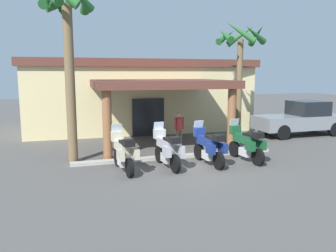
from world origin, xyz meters
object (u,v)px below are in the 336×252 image
object	(u,v)px
motorcycle_blue	(209,147)
pickup_truck_gray	(302,119)
pedestrian	(179,127)
palm_tree_roadside	(68,35)
motorcycle_silver	(167,149)
motorcycle_cream	(123,152)
palm_tree_near_portico	(240,50)
motorcycle_green	(246,144)
motel_building	(138,94)

from	to	relation	value
motorcycle_blue	pickup_truck_gray	xyz separation A→B (m)	(7.60, 4.22, 0.24)
pedestrian	pickup_truck_gray	world-z (taller)	pickup_truck_gray
pickup_truck_gray	palm_tree_roadside	xyz separation A→B (m)	(-12.56, -2.30, 3.94)
motorcycle_silver	motorcycle_blue	bearing A→B (deg)	-98.12
motorcycle_cream	motorcycle_blue	distance (m)	3.28
motorcycle_silver	pedestrian	xyz separation A→B (m)	(1.58, 3.22, 0.26)
pedestrian	palm_tree_near_portico	world-z (taller)	palm_tree_near_portico
motorcycle_silver	palm_tree_roadside	xyz separation A→B (m)	(-3.32, 1.84, 4.18)
motorcycle_green	palm_tree_roadside	bearing A→B (deg)	67.98
pedestrian	palm_tree_roadside	bearing A→B (deg)	90.61
motel_building	motorcycle_blue	xyz separation A→B (m)	(0.64, -9.72, -1.49)
motel_building	palm_tree_near_portico	distance (m)	7.34
motorcycle_blue	palm_tree_roadside	bearing A→B (deg)	63.57
pickup_truck_gray	palm_tree_near_portico	xyz separation A→B (m)	(-4.02, 0.02, 3.73)
motel_building	motorcycle_silver	distance (m)	9.81
motorcycle_cream	pedestrian	distance (m)	4.59
motorcycle_green	pedestrian	size ratio (longest dim) A/B	1.34
motorcycle_cream	motorcycle_silver	bearing A→B (deg)	-94.48
motorcycle_cream	palm_tree_roadside	world-z (taller)	palm_tree_roadside
palm_tree_near_portico	palm_tree_roadside	xyz separation A→B (m)	(-8.54, -2.32, 0.21)
palm_tree_roadside	motel_building	bearing A→B (deg)	61.02
motorcycle_blue	pickup_truck_gray	bearing A→B (deg)	-66.19
motorcycle_cream	palm_tree_roadside	bearing A→B (deg)	35.74
motel_building	palm_tree_roadside	size ratio (longest dim) A/B	2.05
motel_building	motorcycle_green	xyz separation A→B (m)	(2.28, -9.67, -1.49)
motorcycle_silver	palm_tree_roadside	world-z (taller)	palm_tree_roadside
motorcycle_silver	pickup_truck_gray	xyz separation A→B (m)	(9.24, 4.14, 0.24)
motorcycle_blue	palm_tree_roadside	size ratio (longest dim) A/B	0.33
motorcycle_blue	palm_tree_near_portico	world-z (taller)	palm_tree_near_portico
motorcycle_blue	pickup_truck_gray	world-z (taller)	pickup_truck_gray
motel_building	motorcycle_blue	size ratio (longest dim) A/B	6.26
motel_building	pickup_truck_gray	xyz separation A→B (m)	(8.24, -5.50, -1.25)
motel_building	motorcycle_cream	xyz separation A→B (m)	(-2.65, -9.68, -1.49)
motorcycle_silver	pickup_truck_gray	world-z (taller)	pickup_truck_gray
motel_building	motorcycle_silver	size ratio (longest dim) A/B	6.27
pickup_truck_gray	palm_tree_near_portico	bearing A→B (deg)	179.61
motorcycle_blue	pickup_truck_gray	distance (m)	8.70
motorcycle_cream	motorcycle_silver	xyz separation A→B (m)	(1.64, 0.04, 0.00)
motorcycle_cream	motorcycle_green	distance (m)	4.93
motorcycle_green	pedestrian	world-z (taller)	pedestrian
pickup_truck_gray	motorcycle_green	bearing A→B (deg)	-145.03
palm_tree_near_portico	pedestrian	bearing A→B (deg)	-165.38
motorcycle_cream	palm_tree_near_portico	bearing A→B (deg)	-64.39
motorcycle_green	pickup_truck_gray	distance (m)	7.28
motorcycle_green	motorcycle_silver	bearing A→B (deg)	83.26
motorcycle_cream	palm_tree_near_portico	size ratio (longest dim) A/B	0.36
motorcycle_silver	pickup_truck_gray	bearing A→B (deg)	-71.24
palm_tree_near_portico	palm_tree_roadside	world-z (taller)	palm_tree_roadside
motel_building	pedestrian	xyz separation A→B (m)	(0.58, -6.42, -1.23)
motorcycle_cream	pickup_truck_gray	bearing A→B (deg)	-74.85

